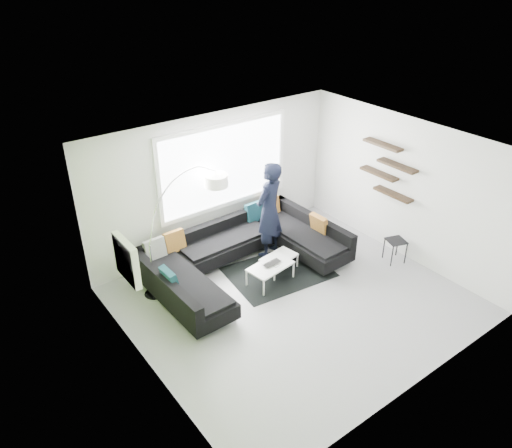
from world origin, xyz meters
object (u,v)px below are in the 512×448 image
(side_table, at_px, (395,251))
(laptop, at_px, (274,265))
(person, at_px, (269,210))
(sectional_sofa, at_px, (246,257))
(arc_lamp, at_px, (149,246))
(coffee_table, at_px, (275,268))

(side_table, bearing_deg, laptop, 159.47)
(person, xyz_separation_m, laptop, (-0.52, -0.82, -0.62))
(side_table, xyz_separation_m, person, (-1.83, 1.70, 0.75))
(sectional_sofa, distance_m, arc_lamp, 1.91)
(person, distance_m, laptop, 1.15)
(arc_lamp, distance_m, laptop, 2.29)
(laptop, bearing_deg, arc_lamp, 149.68)
(coffee_table, height_order, laptop, laptop)
(side_table, bearing_deg, sectional_sofa, 151.20)
(arc_lamp, bearing_deg, coffee_table, -32.45)
(person, bearing_deg, side_table, 116.58)
(person, relative_size, laptop, 5.17)
(coffee_table, height_order, side_table, side_table)
(arc_lamp, relative_size, laptop, 5.51)
(coffee_table, relative_size, person, 0.55)
(laptop, bearing_deg, sectional_sofa, 108.80)
(sectional_sofa, xyz_separation_m, arc_lamp, (-1.73, 0.38, 0.71))
(coffee_table, bearing_deg, laptop, -143.28)
(coffee_table, height_order, arc_lamp, arc_lamp)
(sectional_sofa, height_order, person, person)
(sectional_sofa, distance_m, laptop, 0.60)
(coffee_table, bearing_deg, person, 52.13)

